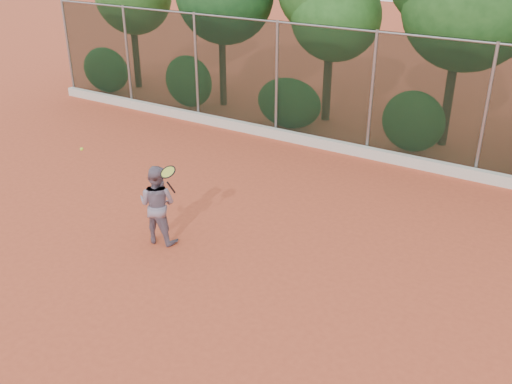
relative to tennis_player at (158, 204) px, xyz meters
The scene contains 6 objects.
ground 2.04m from the tennis_player, ahead, with size 80.00×80.00×0.00m, color #C64E2E.
concrete_curb 6.94m from the tennis_player, 74.47° to the left, with size 24.00×0.20×0.30m, color silver.
tennis_player is the anchor object (origin of this frame).
chainlink_fence 7.15m from the tennis_player, 74.86° to the left, with size 24.09×0.09×3.50m.
tennis_racket 0.96m from the tennis_player, 15.59° to the right, with size 0.37×0.35×0.60m.
tennis_ball_in_flight 1.89m from the tennis_player, 162.31° to the right, with size 0.07×0.07×0.07m.
Camera 1 is at (5.33, -7.59, 6.09)m, focal length 40.00 mm.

